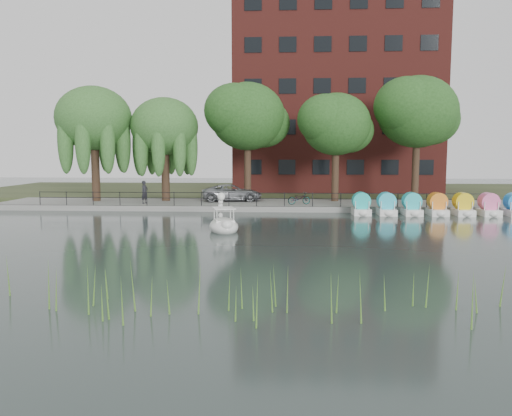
# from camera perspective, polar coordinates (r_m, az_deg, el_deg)

# --- Properties ---
(ground_plane) EXTENTS (120.00, 120.00, 0.00)m
(ground_plane) POSITION_cam_1_polar(r_m,az_deg,el_deg) (22.81, -1.85, -4.36)
(ground_plane) COLOR #3D4D4A
(promenade) EXTENTS (40.00, 6.00, 0.40)m
(promenade) POSITION_cam_1_polar(r_m,az_deg,el_deg) (38.58, 0.30, 0.36)
(promenade) COLOR gray
(promenade) RESTS_ON ground_plane
(kerb) EXTENTS (40.00, 0.25, 0.40)m
(kerb) POSITION_cam_1_polar(r_m,az_deg,el_deg) (35.65, 0.05, -0.14)
(kerb) COLOR gray
(kerb) RESTS_ON ground_plane
(land_strip) EXTENTS (60.00, 22.00, 0.36)m
(land_strip) POSITION_cam_1_polar(r_m,az_deg,el_deg) (52.51, 1.12, 1.94)
(land_strip) COLOR #47512D
(land_strip) RESTS_ON ground_plane
(railing) EXTENTS (32.00, 0.05, 1.00)m
(railing) POSITION_cam_1_polar(r_m,az_deg,el_deg) (35.76, 0.07, 1.40)
(railing) COLOR black
(railing) RESTS_ON promenade
(apartment_building) EXTENTS (20.00, 10.07, 18.00)m
(apartment_building) POSITION_cam_1_polar(r_m,az_deg,el_deg) (52.76, 8.92, 11.87)
(apartment_building) COLOR #4C1E16
(apartment_building) RESTS_ON land_strip
(willow_left) EXTENTS (5.88, 5.88, 9.01)m
(willow_left) POSITION_cam_1_polar(r_m,az_deg,el_deg) (41.71, -18.06, 9.68)
(willow_left) COLOR #473323
(willow_left) RESTS_ON promenade
(willow_mid) EXTENTS (5.32, 5.32, 8.15)m
(willow_mid) POSITION_cam_1_polar(r_m,az_deg,el_deg) (40.50, -10.41, 9.11)
(willow_mid) COLOR #473323
(willow_mid) RESTS_ON promenade
(broadleaf_center) EXTENTS (6.00, 6.00, 9.25)m
(broadleaf_center) POSITION_cam_1_polar(r_m,az_deg,el_deg) (40.52, -0.97, 10.36)
(broadleaf_center) COLOR #473323
(broadleaf_center) RESTS_ON promenade
(broadleaf_right) EXTENTS (5.40, 5.40, 8.32)m
(broadleaf_right) POSITION_cam_1_polar(r_m,az_deg,el_deg) (40.07, 9.14, 9.36)
(broadleaf_right) COLOR #473323
(broadleaf_right) RESTS_ON promenade
(broadleaf_far) EXTENTS (6.30, 6.30, 9.71)m
(broadleaf_far) POSITION_cam_1_polar(r_m,az_deg,el_deg) (42.25, 17.98, 10.35)
(broadleaf_far) COLOR #473323
(broadleaf_far) RESTS_ON promenade
(minivan) EXTENTS (3.33, 5.78, 1.52)m
(minivan) POSITION_cam_1_polar(r_m,az_deg,el_deg) (39.49, -2.75, 1.89)
(minivan) COLOR gray
(minivan) RESTS_ON promenade
(bicycle) EXTENTS (1.09, 1.82, 1.00)m
(bicycle) POSITION_cam_1_polar(r_m,az_deg,el_deg) (37.08, 4.94, 1.18)
(bicycle) COLOR gray
(bicycle) RESTS_ON promenade
(pedestrian) EXTENTS (0.74, 0.85, 1.98)m
(pedestrian) POSITION_cam_1_polar(r_m,az_deg,el_deg) (38.48, -12.62, 1.97)
(pedestrian) COLOR black
(pedestrian) RESTS_ON promenade
(swan_boat) EXTENTS (2.14, 2.74, 2.05)m
(swan_boat) POSITION_cam_1_polar(r_m,az_deg,el_deg) (26.93, -3.72, -1.74)
(swan_boat) COLOR white
(swan_boat) RESTS_ON ground_plane
(pedal_boat_row) EXTENTS (11.35, 1.70, 1.40)m
(pedal_boat_row) POSITION_cam_1_polar(r_m,az_deg,el_deg) (35.90, 20.01, 0.18)
(pedal_boat_row) COLOR white
(pedal_boat_row) RESTS_ON ground_plane
(reed_bank) EXTENTS (24.00, 2.40, 1.20)m
(reed_bank) POSITION_cam_1_polar(r_m,az_deg,el_deg) (13.32, 3.08, -9.53)
(reed_bank) COLOR #669938
(reed_bank) RESTS_ON ground_plane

